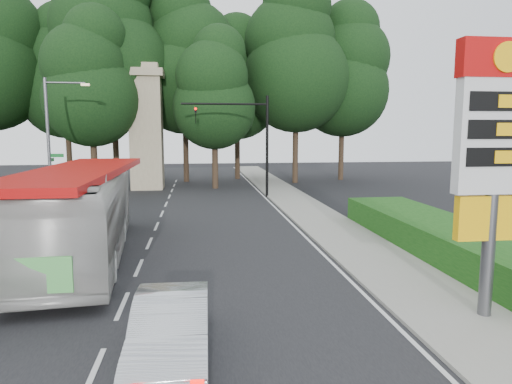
{
  "coord_description": "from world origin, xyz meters",
  "views": [
    {
      "loc": [
        2.09,
        -8.18,
        4.7
      ],
      "look_at": [
        4.47,
        10.47,
        2.2
      ],
      "focal_mm": 32.0,
      "sensor_mm": 36.0,
      "label": 1
    }
  ],
  "objects": [
    {
      "name": "road_surface",
      "position": [
        0.0,
        12.0,
        0.01
      ],
      "size": [
        14.0,
        80.0,
        0.02
      ],
      "primitive_type": "cube",
      "color": "black",
      "rests_on": "ground"
    },
    {
      "name": "sidewalk_right",
      "position": [
        8.5,
        12.0,
        0.06
      ],
      "size": [
        3.0,
        80.0,
        0.12
      ],
      "primitive_type": "cube",
      "color": "gray",
      "rests_on": "ground"
    },
    {
      "name": "hedge",
      "position": [
        11.5,
        8.0,
        0.6
      ],
      "size": [
        3.0,
        14.0,
        1.2
      ],
      "primitive_type": "cube",
      "color": "#134713",
      "rests_on": "ground"
    },
    {
      "name": "gas_station_pylon",
      "position": [
        9.2,
        1.99,
        4.45
      ],
      "size": [
        2.1,
        0.45,
        6.85
      ],
      "color": "#59595E",
      "rests_on": "ground"
    },
    {
      "name": "traffic_signal_mast",
      "position": [
        5.68,
        24.0,
        4.67
      ],
      "size": [
        6.1,
        0.35,
        7.2
      ],
      "color": "black",
      "rests_on": "ground"
    },
    {
      "name": "streetlight_signs",
      "position": [
        -6.99,
        22.01,
        4.44
      ],
      "size": [
        2.75,
        0.98,
        8.0
      ],
      "color": "#59595E",
      "rests_on": "ground"
    },
    {
      "name": "monument",
      "position": [
        -2.0,
        30.0,
        5.1
      ],
      "size": [
        3.0,
        3.0,
        10.05
      ],
      "color": "gray",
      "rests_on": "ground"
    },
    {
      "name": "tree_west_near",
      "position": [
        -10.0,
        37.0,
        10.02
      ],
      "size": [
        8.4,
        8.4,
        16.5
      ],
      "color": "#2D2116",
      "rests_on": "ground"
    },
    {
      "name": "tree_center_left",
      "position": [
        -5.0,
        33.0,
        12.02
      ],
      "size": [
        10.08,
        10.08,
        19.8
      ],
      "color": "#2D2116",
      "rests_on": "ground"
    },
    {
      "name": "tree_center_right",
      "position": [
        1.0,
        35.0,
        11.02
      ],
      "size": [
        9.24,
        9.24,
        18.15
      ],
      "color": "#2D2116",
      "rests_on": "ground"
    },
    {
      "name": "tree_east_near",
      "position": [
        6.0,
        37.0,
        9.68
      ],
      "size": [
        8.12,
        8.12,
        15.95
      ],
      "color": "#2D2116",
      "rests_on": "ground"
    },
    {
      "name": "tree_east_mid",
      "position": [
        11.0,
        33.0,
        11.35
      ],
      "size": [
        9.52,
        9.52,
        18.7
      ],
      "color": "#2D2116",
      "rests_on": "ground"
    },
    {
      "name": "tree_far_east",
      "position": [
        16.0,
        35.0,
        10.35
      ],
      "size": [
        8.68,
        8.68,
        17.05
      ],
      "color": "#2D2116",
      "rests_on": "ground"
    },
    {
      "name": "tree_monument_left",
      "position": [
        -6.0,
        29.0,
        8.68
      ],
      "size": [
        7.28,
        7.28,
        14.3
      ],
      "color": "#2D2116",
      "rests_on": "ground"
    },
    {
      "name": "tree_monument_right",
      "position": [
        3.5,
        29.5,
        8.01
      ],
      "size": [
        6.72,
        6.72,
        13.2
      ],
      "color": "#2D2116",
      "rests_on": "ground"
    },
    {
      "name": "transit_bus",
      "position": [
        -2.21,
        9.09,
        1.69
      ],
      "size": [
        4.03,
        12.34,
        3.38
      ],
      "primitive_type": "imported",
      "rotation": [
        0.0,
        0.0,
        0.1
      ],
      "color": "beige",
      "rests_on": "ground"
    },
    {
      "name": "sedan_silver",
      "position": [
        1.5,
        0.74,
        0.71
      ],
      "size": [
        1.57,
        4.31,
        1.41
      ],
      "primitive_type": "imported",
      "rotation": [
        0.0,
        0.0,
        -0.02
      ],
      "color": "#B9BDC1",
      "rests_on": "ground"
    }
  ]
}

